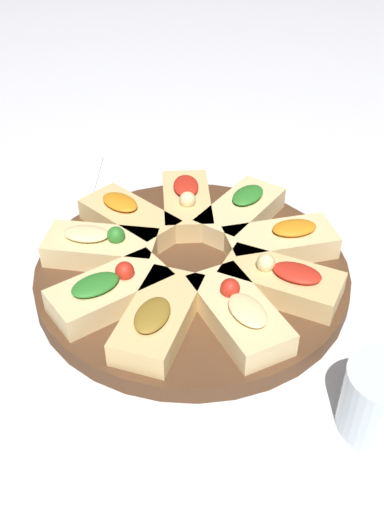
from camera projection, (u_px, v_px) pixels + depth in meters
ground_plane at (192, 280)px, 0.78m from camera, size 3.00×3.00×0.00m
serving_board at (192, 273)px, 0.78m from camera, size 0.40×0.40×0.02m
focaccia_slice_0 at (158, 318)px, 0.67m from camera, size 0.07×0.14×0.04m
focaccia_slice_1 at (239, 313)px, 0.67m from camera, size 0.15×0.14×0.05m
focaccia_slice_2 at (282, 281)px, 0.72m from camera, size 0.15×0.08×0.05m
focaccia_slice_3 at (281, 241)px, 0.78m from camera, size 0.15×0.13×0.04m
focaccia_slice_4 at (241, 212)px, 0.84m from camera, size 0.10×0.15×0.04m
focaccia_slice_5 at (187, 203)px, 0.85m from camera, size 0.12×0.16×0.05m
focaccia_slice_6 at (129, 218)px, 0.82m from camera, size 0.16×0.11×0.04m
focaccia_slice_7 at (101, 246)px, 0.77m from camera, size 0.15×0.09×0.05m
focaccia_slice_8 at (110, 291)px, 0.70m from camera, size 0.13×0.15×0.05m
water_glass at (381, 400)px, 0.58m from camera, size 0.08×0.08×0.08m
napkin_stack at (57, 174)px, 0.99m from camera, size 0.17×0.16×0.01m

